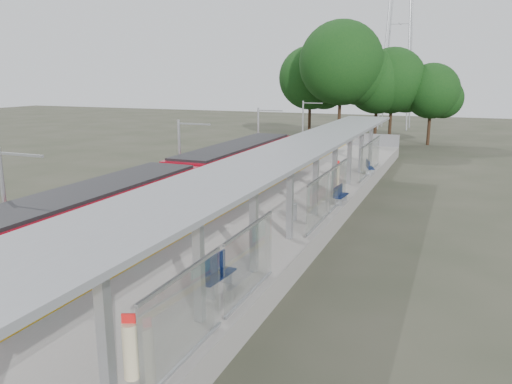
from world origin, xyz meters
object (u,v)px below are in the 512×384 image
at_px(bench_near, 215,273).
at_px(info_pillar_far, 335,180).
at_px(bench_mid, 340,194).
at_px(bench_far, 369,167).
at_px(info_pillar_near, 131,350).
at_px(litter_bin, 293,212).
at_px(train, 179,192).

bearing_deg(bench_near, info_pillar_far, 93.38).
relative_size(bench_near, bench_mid, 1.15).
height_order(bench_far, info_pillar_near, info_pillar_near).
distance_m(bench_far, info_pillar_far, 7.32).
xyz_separation_m(info_pillar_far, litter_bin, (-0.63, -6.05, -0.47)).
distance_m(bench_far, info_pillar_near, 27.10).
relative_size(info_pillar_near, info_pillar_far, 0.80).
bearing_deg(bench_mid, bench_far, 94.87).
relative_size(bench_mid, bench_far, 1.00).
distance_m(bench_mid, info_pillar_near, 17.86).
distance_m(train, litter_bin, 5.87).
height_order(bench_near, info_pillar_near, info_pillar_near).
bearing_deg(bench_far, info_pillar_far, -114.35).
height_order(train, info_pillar_far, train).
relative_size(train, bench_near, 16.48).
bearing_deg(litter_bin, train, -171.33).
distance_m(train, bench_mid, 8.69).
distance_m(bench_near, info_pillar_near, 5.08).
height_order(train, bench_far, train).
height_order(info_pillar_near, info_pillar_far, info_pillar_far).
xyz_separation_m(bench_mid, bench_far, (0.00, 9.24, -0.01)).
distance_m(bench_mid, info_pillar_far, 2.13).
bearing_deg(info_pillar_near, bench_near, 71.66).
bearing_deg(info_pillar_near, bench_mid, 64.53).
bearing_deg(info_pillar_far, info_pillar_near, -109.81).
bearing_deg(bench_far, litter_bin, -114.45).
height_order(train, bench_mid, train).
relative_size(bench_near, info_pillar_far, 0.83).
relative_size(bench_far, info_pillar_far, 0.73).
bearing_deg(bench_mid, info_pillar_near, -87.52).
distance_m(bench_mid, bench_far, 9.24).
bearing_deg(info_pillar_far, train, -152.42).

